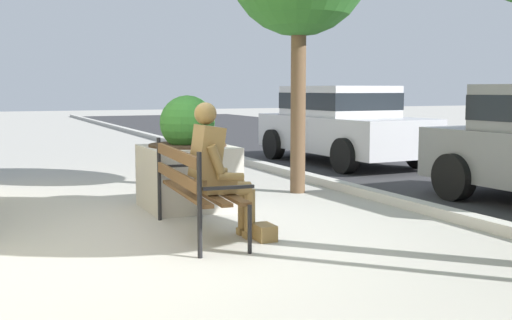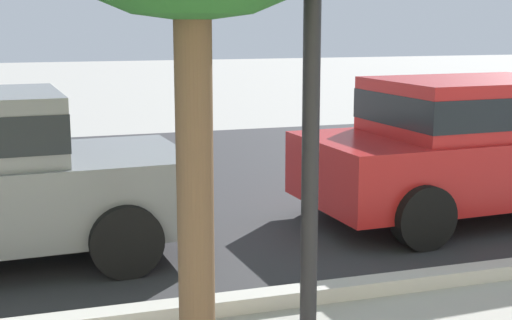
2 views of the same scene
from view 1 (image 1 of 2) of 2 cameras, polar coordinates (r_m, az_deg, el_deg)
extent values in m
plane|color=#9E9B93|center=(6.64, -4.92, -6.72)|extent=(80.00, 80.00, 0.00)
cube|color=#B2AFA8|center=(8.03, 15.09, -4.19)|extent=(60.00, 0.20, 0.12)
cube|color=brown|center=(6.55, -6.30, -2.91)|extent=(1.70, 0.22, 0.04)
cube|color=brown|center=(6.59, -4.78, -2.83)|extent=(1.70, 0.22, 0.04)
cube|color=brown|center=(6.64, -3.28, -2.75)|extent=(1.70, 0.22, 0.04)
cube|color=brown|center=(6.50, -7.09, -1.47)|extent=(1.70, 0.15, 0.11)
cube|color=brown|center=(6.47, -7.11, 0.46)|extent=(1.70, 0.15, 0.11)
cylinder|color=black|center=(7.52, -5.07, -3.43)|extent=(0.04, 0.04, 0.45)
cylinder|color=black|center=(7.37, -8.62, -1.70)|extent=(0.04, 0.04, 0.95)
cube|color=black|center=(7.41, -6.60, -0.50)|extent=(0.07, 0.48, 0.03)
cylinder|color=black|center=(5.87, -0.57, -6.19)|extent=(0.04, 0.04, 0.45)
cylinder|color=black|center=(5.68, -5.05, -4.06)|extent=(0.04, 0.04, 0.95)
cube|color=black|center=(5.73, -2.46, -2.47)|extent=(0.07, 0.48, 0.03)
cube|color=olive|center=(6.36, -3.54, -2.15)|extent=(0.35, 0.33, 0.16)
cube|color=olive|center=(6.29, -4.41, 0.69)|extent=(0.37, 0.30, 0.55)
sphere|color=olive|center=(6.26, -4.53, 4.15)|extent=(0.22, 0.22, 0.22)
cylinder|color=olive|center=(6.51, -4.86, 0.43)|extent=(0.09, 0.18, 0.29)
cylinder|color=olive|center=(6.58, -3.72, -0.98)|extent=(0.08, 0.27, 0.10)
cylinder|color=olive|center=(6.09, -3.57, 0.04)|extent=(0.09, 0.18, 0.29)
cylinder|color=olive|center=(6.15, -2.30, -1.49)|extent=(0.08, 0.27, 0.10)
cylinder|color=olive|center=(6.50, -2.63, -2.32)|extent=(0.14, 0.37, 0.14)
cylinder|color=olive|center=(6.61, -1.15, -4.54)|extent=(0.11, 0.11, 0.50)
cube|color=olive|center=(6.67, -0.67, -6.32)|extent=(0.11, 0.24, 0.07)
cylinder|color=olive|center=(6.33, -2.07, -2.54)|extent=(0.14, 0.37, 0.14)
cylinder|color=olive|center=(6.44, -0.56, -4.82)|extent=(0.11, 0.11, 0.50)
cube|color=olive|center=(6.51, -0.06, -6.64)|extent=(0.11, 0.24, 0.07)
cube|color=olive|center=(6.40, 0.73, -6.46)|extent=(0.28, 0.18, 0.16)
cube|color=#A8A399|center=(8.11, -6.08, -1.53)|extent=(1.08, 1.08, 0.79)
cylinder|color=#38281C|center=(8.06, -6.11, 1.34)|extent=(0.97, 0.97, 0.03)
sphere|color=#2D6B28|center=(8.04, -6.14, 3.31)|extent=(0.69, 0.69, 0.69)
cylinder|color=brown|center=(9.22, 3.78, 4.91)|extent=(0.22, 0.22, 2.54)
cube|color=#B7B7BC|center=(13.00, 7.69, 2.37)|extent=(4.18, 1.90, 0.70)
cube|color=#B7B7BC|center=(13.09, 7.36, 5.25)|extent=(2.21, 1.67, 0.60)
cube|color=black|center=(13.09, 7.36, 5.25)|extent=(2.22, 1.68, 0.33)
cylinder|color=black|center=(12.49, 14.36, 0.73)|extent=(0.65, 0.25, 0.64)
cylinder|color=black|center=(11.45, 7.93, 0.38)|extent=(0.65, 0.25, 0.64)
cylinder|color=black|center=(14.60, 7.47, 1.66)|extent=(0.65, 0.25, 0.64)
cylinder|color=black|center=(13.71, 1.59, 1.41)|extent=(0.65, 0.25, 0.64)
cylinder|color=black|center=(9.01, 17.20, -1.46)|extent=(0.65, 0.25, 0.64)
camera|label=2|loc=(4.90, -24.45, 13.62)|focal=50.75mm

